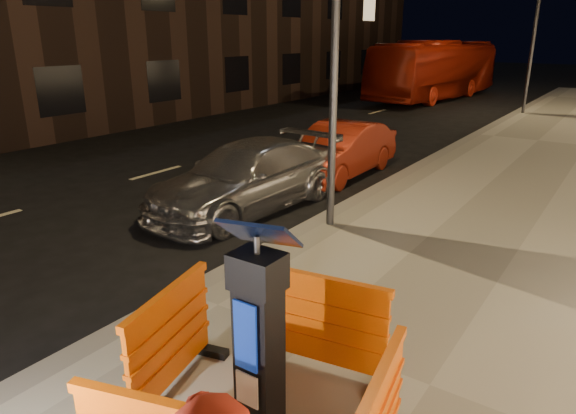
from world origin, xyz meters
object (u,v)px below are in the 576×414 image
Objects in this scene: car_red at (338,176)px; bus_doubledecker at (433,99)px; barrier_kerbside at (171,340)px; barrier_back at (325,324)px; car_silver at (247,209)px; parking_kiosk at (259,338)px.

car_red is 0.36× the size of bus_doubledecker.
barrier_kerbside is 0.12× the size of bus_doubledecker.
barrier_kerbside is at bearing -71.26° from bus_doubledecker.
barrier_back reaches higher than car_silver.
car_silver is (-3.72, 4.46, -0.99)m from parking_kiosk.
bus_doubledecker is (-3.25, 15.50, 0.00)m from car_red.
car_silver is at bearing 118.00° from parking_kiosk.
parking_kiosk is at bearing -66.17° from car_red.
barrier_kerbside is (-0.95, 0.00, -0.37)m from parking_kiosk.
barrier_kerbside is 0.33× the size of car_red.
car_silver is 18.74m from bus_doubledecker.
bus_doubledecker is at bearing 100.70° from car_red.
barrier_kerbside is at bearing -72.46° from car_red.
car_silver is at bearing -76.16° from bus_doubledecker.
bus_doubledecker reaches higher than car_silver.
barrier_back is 0.29× the size of car_silver.
car_silver is at bearing -96.01° from car_red.
car_silver is 0.42× the size of bus_doubledecker.
car_silver is at bearing 18.02° from barrier_kerbside.
bus_doubledecker is (-3.00, 18.49, 0.00)m from car_silver.
barrier_back is 1.00× the size of barrier_kerbside.
parking_kiosk is at bearing -103.88° from barrier_kerbside.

